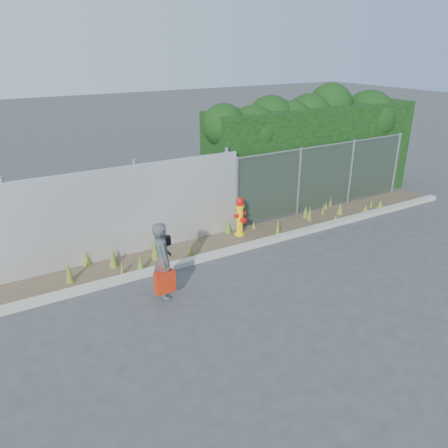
% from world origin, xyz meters
% --- Properties ---
extents(ground, '(80.00, 80.00, 0.00)m').
position_xyz_m(ground, '(0.00, 0.00, 0.00)').
color(ground, '#39393C').
rests_on(ground, ground).
extents(curb, '(16.00, 0.22, 0.12)m').
position_xyz_m(curb, '(0.00, 1.80, 0.06)').
color(curb, '#9B958C').
rests_on(curb, ground).
extents(weed_strip, '(16.00, 1.34, 0.50)m').
position_xyz_m(weed_strip, '(-0.32, 2.45, 0.11)').
color(weed_strip, '#473829').
rests_on(weed_strip, ground).
extents(corrugated_fence, '(8.50, 0.21, 2.30)m').
position_xyz_m(corrugated_fence, '(-3.25, 3.01, 1.10)').
color(corrugated_fence, silver).
rests_on(corrugated_fence, ground).
extents(chainlink_fence, '(6.50, 0.07, 2.05)m').
position_xyz_m(chainlink_fence, '(4.25, 3.00, 1.03)').
color(chainlink_fence, gray).
rests_on(chainlink_fence, ground).
extents(hedge, '(7.56, 1.92, 3.64)m').
position_xyz_m(hedge, '(4.54, 4.03, 1.94)').
color(hedge, black).
rests_on(hedge, ground).
extents(fire_hydrant, '(0.37, 0.33, 1.10)m').
position_xyz_m(fire_hydrant, '(0.88, 2.56, 0.53)').
color(fire_hydrant, yellow).
rests_on(fire_hydrant, ground).
extents(woman, '(0.47, 0.64, 1.61)m').
position_xyz_m(woman, '(-2.07, 0.80, 0.81)').
color(woman, '#0F6564').
rests_on(woman, ground).
extents(red_tote_bag, '(0.41, 0.15, 0.54)m').
position_xyz_m(red_tote_bag, '(-2.13, 0.60, 0.43)').
color(red_tote_bag, '#AB090B').
extents(black_shoulder_bag, '(0.26, 0.11, 0.20)m').
position_xyz_m(black_shoulder_bag, '(-1.96, 0.95, 1.14)').
color(black_shoulder_bag, black).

